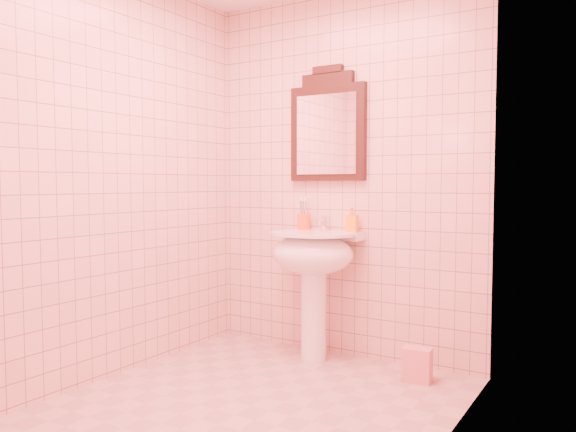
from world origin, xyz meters
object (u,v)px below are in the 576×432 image
Objects in this scene: pedestal_sink at (313,262)px; soap_dispenser at (352,220)px; towel at (417,365)px; mirror at (328,128)px; toothbrush_cup at (304,222)px.

pedestal_sink is 0.39m from soap_dispenser.
pedestal_sink is 4.22× the size of towel.
mirror is 0.67m from toothbrush_cup.
pedestal_sink is at bearing 176.49° from towel.
soap_dispenser reaches higher than towel.
soap_dispenser is (0.21, -0.05, -0.63)m from mirror.
toothbrush_cup is 1.24m from towel.
towel is (0.74, -0.05, -0.56)m from pedestal_sink.
pedestal_sink is 0.93m from mirror.
pedestal_sink is 4.23× the size of toothbrush_cup.
towel is at bearing -18.44° from mirror.
soap_dispenser is 1.01m from towel.
toothbrush_cup is 0.38m from soap_dispenser.
soap_dispenser is (0.38, -0.01, 0.03)m from toothbrush_cup.
mirror reaches higher than pedestal_sink.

